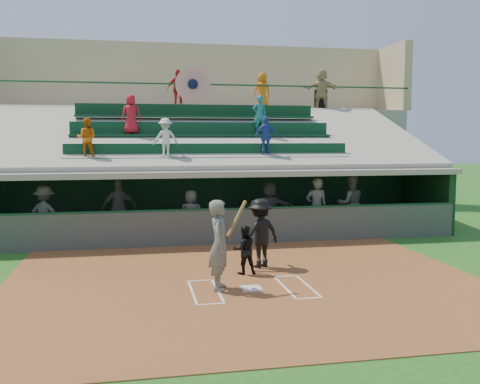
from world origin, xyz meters
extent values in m
plane|color=#205718|center=(0.00, 0.00, 0.00)|extent=(100.00, 100.00, 0.00)
cube|color=brown|center=(0.00, 0.50, 0.01)|extent=(11.00, 9.00, 0.02)
cube|color=silver|center=(0.00, 0.00, 0.04)|extent=(0.43, 0.43, 0.03)
cube|color=silver|center=(-0.75, 0.00, 0.02)|extent=(0.05, 1.80, 0.01)
cube|color=white|center=(0.75, 0.00, 0.02)|extent=(0.05, 1.80, 0.01)
cube|color=silver|center=(-1.30, 0.00, 0.02)|extent=(0.05, 1.80, 0.01)
cube|color=silver|center=(1.30, 0.00, 0.02)|extent=(0.05, 1.80, 0.01)
cube|color=silver|center=(-1.02, 0.90, 0.02)|extent=(0.60, 0.05, 0.01)
cube|color=white|center=(1.02, 0.90, 0.02)|extent=(0.60, 0.05, 0.01)
cube|color=silver|center=(-1.02, -0.90, 0.02)|extent=(0.60, 0.05, 0.01)
cube|color=white|center=(1.02, -0.90, 0.02)|extent=(0.60, 0.05, 0.01)
cube|color=gray|center=(0.00, 6.75, 0.02)|extent=(16.00, 3.50, 0.04)
cube|color=gray|center=(0.00, 13.50, 2.30)|extent=(20.00, 3.00, 4.60)
cube|color=#474C47|center=(0.00, 5.00, 0.55)|extent=(16.00, 0.06, 1.10)
cylinder|color=#144124|center=(0.00, 5.00, 1.12)|extent=(16.00, 0.08, 0.08)
cube|color=black|center=(0.00, 8.50, 1.10)|extent=(16.00, 0.25, 2.20)
cube|color=black|center=(8.00, 6.75, 1.10)|extent=(0.25, 3.50, 2.20)
cube|color=gray|center=(0.00, 6.75, 2.20)|extent=(16.40, 3.90, 0.18)
cube|color=gray|center=(0.00, 10.25, 1.15)|extent=(16.40, 3.50, 2.30)
cube|color=gray|center=(0.00, 11.90, 2.30)|extent=(16.40, 0.30, 4.60)
cube|color=#98968A|center=(0.00, 8.60, 3.45)|extent=(16.40, 6.51, 2.37)
cube|color=#0B331C|center=(0.00, 6.20, 2.65)|extent=(9.40, 0.42, 0.08)
cube|color=#0C351E|center=(0.00, 6.40, 2.91)|extent=(9.40, 0.06, 0.45)
cube|color=#0C361D|center=(0.00, 8.10, 3.40)|extent=(9.40, 0.42, 0.08)
cube|color=#0C3822|center=(0.00, 8.30, 3.66)|extent=(9.40, 0.06, 0.45)
cube|color=#0B341E|center=(0.00, 10.00, 4.15)|extent=(9.40, 0.42, 0.08)
cube|color=#0B3219|center=(0.00, 10.20, 4.41)|extent=(9.40, 0.06, 0.45)
imported|color=#CB610B|center=(-3.95, 6.30, 3.31)|extent=(0.65, 0.53, 1.25)
imported|color=silver|center=(-1.49, 6.30, 3.32)|extent=(0.88, 0.59, 1.26)
imported|color=#27429E|center=(1.85, 6.30, 3.36)|extent=(0.81, 0.38, 1.34)
imported|color=#AB1321|center=(-2.58, 8.20, 4.14)|extent=(0.69, 0.45, 1.39)
imported|color=#186A6F|center=(2.06, 8.20, 4.15)|extent=(0.53, 0.36, 1.42)
cylinder|color=#133D20|center=(0.00, 12.00, 5.60)|extent=(20.00, 0.07, 0.07)
cylinder|color=red|center=(0.00, 11.98, 5.60)|extent=(1.50, 0.06, 1.50)
sphere|color=black|center=(0.00, 11.95, 5.60)|extent=(0.44, 0.44, 0.44)
cube|color=tan|center=(0.00, 15.00, 6.20)|extent=(20.00, 0.40, 3.20)
cube|color=tan|center=(10.00, 13.50, 6.20)|extent=(0.40, 3.00, 3.20)
imported|color=#535651|center=(-0.69, 0.10, 1.01)|extent=(0.62, 0.81, 1.97)
cylinder|color=brown|center=(-0.34, -0.05, 1.60)|extent=(0.56, 0.54, 0.75)
sphere|color=brown|center=(-0.56, 0.10, 1.25)|extent=(0.10, 0.10, 0.10)
imported|color=black|center=(0.10, 1.32, 0.61)|extent=(0.61, 0.49, 1.19)
imported|color=black|center=(0.64, 1.92, 0.90)|extent=(1.31, 1.07, 1.76)
cube|color=brown|center=(0.12, 8.05, 0.29)|extent=(16.50, 2.31, 0.50)
imported|color=#585A55|center=(-5.26, 6.16, 0.94)|extent=(1.30, 0.96, 1.79)
imported|color=#5F635D|center=(-3.02, 6.74, 1.01)|extent=(1.16, 0.55, 1.93)
imported|color=#50534E|center=(-0.73, 5.85, 0.85)|extent=(0.90, 0.71, 1.61)
imported|color=#60635D|center=(2.08, 6.67, 0.92)|extent=(1.70, 0.82, 1.76)
imported|color=#50524E|center=(3.42, 5.62, 1.02)|extent=(0.76, 0.55, 1.96)
imported|color=#61645F|center=(4.88, 6.25, 1.03)|extent=(1.01, 0.81, 1.98)
cylinder|color=black|center=(5.92, 12.44, 5.05)|extent=(0.60, 0.60, 0.91)
imported|color=#A41A12|center=(-0.56, 12.70, 5.45)|extent=(1.02, 0.50, 1.69)
imported|color=#C6620B|center=(3.15, 12.38, 5.41)|extent=(0.87, 0.66, 1.61)
imported|color=tan|center=(5.82, 12.06, 5.50)|extent=(1.75, 0.90, 1.80)
camera|label=1|loc=(-2.42, -11.18, 3.33)|focal=40.00mm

